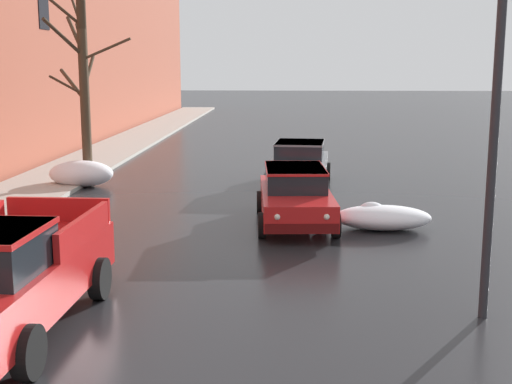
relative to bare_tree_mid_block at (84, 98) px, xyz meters
name	(u,v)px	position (x,y,z in m)	size (l,w,h in m)	color
left_sidewalk_slab	(36,188)	(-1.32, -1.24, -2.79)	(2.78, 80.00, 0.13)	#A8A399
snow_bank_near_corner_left	(81,174)	(-0.03, -0.60, -2.46)	(2.10, 1.37, 0.85)	white
snow_bank_along_left_kerb	(381,217)	(8.99, -6.05, -2.57)	(2.34, 1.31, 0.63)	white
bare_tree_mid_block	(84,98)	(0.00, 0.00, 0.00)	(2.93, 1.79, 5.55)	#423323
bare_tree_far_down_block	(82,86)	(-0.02, -0.10, 0.39)	(2.12, 2.98, 6.88)	#382B1E
sedan_red_parked_kerbside_close	(295,194)	(6.91, -5.63, -2.11)	(2.07, 4.48, 1.42)	red
sedan_grey_parked_kerbside_mid	(299,162)	(7.10, 0.05, -2.11)	(2.23, 4.08, 1.42)	slate
street_lamp_post	(494,130)	(9.84, -11.95, 0.11)	(0.44, 0.24, 5.24)	#28282D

